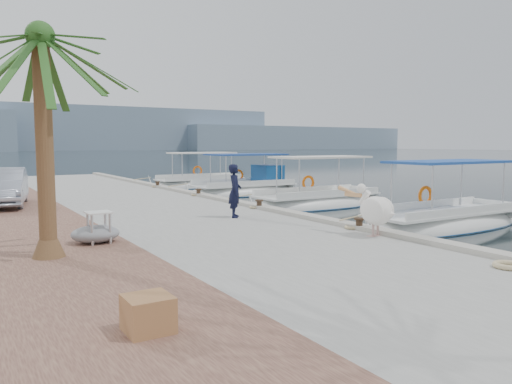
{
  "coord_description": "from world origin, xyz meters",
  "views": [
    {
      "loc": [
        -9.48,
        -13.16,
        2.77
      ],
      "look_at": [
        -1.0,
        0.66,
        1.2
      ],
      "focal_mm": 35.0,
      "sensor_mm": 36.0,
      "label": 1
    }
  ],
  "objects_px": {
    "fisherman": "(235,191)",
    "date_palm": "(40,38)",
    "fishing_caique_e": "(200,185)",
    "parked_car": "(3,187)",
    "fishing_caique_c": "(317,204)",
    "pelican": "(375,209)",
    "fishing_caique_b": "(443,225)",
    "fishing_caique_d": "(245,191)"
  },
  "relations": [
    {
      "from": "fisherman",
      "to": "date_palm",
      "type": "relative_size",
      "value": 0.31
    },
    {
      "from": "fishing_caique_e",
      "to": "parked_car",
      "type": "height_order",
      "value": "fishing_caique_e"
    },
    {
      "from": "fishing_caique_c",
      "to": "pelican",
      "type": "xyz_separation_m",
      "value": [
        -4.73,
        -8.19,
        1.03
      ]
    },
    {
      "from": "fishing_caique_c",
      "to": "parked_car",
      "type": "height_order",
      "value": "fishing_caique_c"
    },
    {
      "from": "fishing_caique_b",
      "to": "pelican",
      "type": "height_order",
      "value": "fishing_caique_b"
    },
    {
      "from": "fishing_caique_c",
      "to": "fishing_caique_d",
      "type": "bearing_deg",
      "value": 89.63
    },
    {
      "from": "date_palm",
      "to": "parked_car",
      "type": "xyz_separation_m",
      "value": [
        -0.01,
        9.7,
        -3.62
      ]
    },
    {
      "from": "fishing_caique_d",
      "to": "fishing_caique_e",
      "type": "height_order",
      "value": "same"
    },
    {
      "from": "fishing_caique_b",
      "to": "fishing_caique_c",
      "type": "xyz_separation_m",
      "value": [
        -0.01,
        6.56,
        -0.0
      ]
    },
    {
      "from": "fishing_caique_c",
      "to": "fisherman",
      "type": "distance_m",
      "value": 7.26
    },
    {
      "from": "fisherman",
      "to": "date_palm",
      "type": "bearing_deg",
      "value": 146.94
    },
    {
      "from": "fishing_caique_c",
      "to": "fishing_caique_e",
      "type": "xyz_separation_m",
      "value": [
        -0.12,
        11.75,
        0.0
      ]
    },
    {
      "from": "fishing_caique_d",
      "to": "date_palm",
      "type": "xyz_separation_m",
      "value": [
        -12.03,
        -12.74,
        4.62
      ]
    },
    {
      "from": "fishing_caique_e",
      "to": "pelican",
      "type": "bearing_deg",
      "value": -103.03
    },
    {
      "from": "fishing_caique_b",
      "to": "fisherman",
      "type": "xyz_separation_m",
      "value": [
        -6.16,
        2.89,
        1.2
      ]
    },
    {
      "from": "parked_car",
      "to": "fishing_caique_d",
      "type": "bearing_deg",
      "value": 24.14
    },
    {
      "from": "fishing_caique_b",
      "to": "pelican",
      "type": "distance_m",
      "value": 5.12
    },
    {
      "from": "fishing_caique_b",
      "to": "date_palm",
      "type": "distance_m",
      "value": 12.89
    },
    {
      "from": "fishing_caique_e",
      "to": "date_palm",
      "type": "distance_m",
      "value": 22.23
    },
    {
      "from": "fishing_caique_d",
      "to": "parked_car",
      "type": "xyz_separation_m",
      "value": [
        -12.04,
        -3.04,
        1.0
      ]
    },
    {
      "from": "fishing_caique_e",
      "to": "fishing_caique_c",
      "type": "bearing_deg",
      "value": -89.43
    },
    {
      "from": "fishing_caique_c",
      "to": "fisherman",
      "type": "relative_size",
      "value": 4.29
    },
    {
      "from": "fishing_caique_e",
      "to": "parked_car",
      "type": "distance_m",
      "value": 14.65
    },
    {
      "from": "fishing_caique_b",
      "to": "fisherman",
      "type": "relative_size",
      "value": 4.31
    },
    {
      "from": "fishing_caique_d",
      "to": "fishing_caique_e",
      "type": "relative_size",
      "value": 1.01
    },
    {
      "from": "fishing_caique_b",
      "to": "fishing_caique_d",
      "type": "xyz_separation_m",
      "value": [
        0.03,
        12.85,
        0.07
      ]
    },
    {
      "from": "fishing_caique_d",
      "to": "date_palm",
      "type": "bearing_deg",
      "value": -133.37
    },
    {
      "from": "fisherman",
      "to": "parked_car",
      "type": "relative_size",
      "value": 0.39
    },
    {
      "from": "fishing_caique_b",
      "to": "fishing_caique_e",
      "type": "relative_size",
      "value": 1.04
    },
    {
      "from": "fisherman",
      "to": "parked_car",
      "type": "distance_m",
      "value": 9.06
    },
    {
      "from": "fishing_caique_c",
      "to": "fishing_caique_e",
      "type": "bearing_deg",
      "value": 90.57
    },
    {
      "from": "fisherman",
      "to": "fishing_caique_c",
      "type": "bearing_deg",
      "value": -27.76
    },
    {
      "from": "fishing_caique_c",
      "to": "fishing_caique_e",
      "type": "height_order",
      "value": "same"
    },
    {
      "from": "fishing_caique_b",
      "to": "fisherman",
      "type": "height_order",
      "value": "fishing_caique_b"
    },
    {
      "from": "pelican",
      "to": "date_palm",
      "type": "xyz_separation_m",
      "value": [
        -7.27,
        1.74,
        3.66
      ]
    },
    {
      "from": "fishing_caique_b",
      "to": "fishing_caique_e",
      "type": "height_order",
      "value": "same"
    },
    {
      "from": "parked_car",
      "to": "fishing_caique_e",
      "type": "bearing_deg",
      "value": 45.53
    },
    {
      "from": "fisherman",
      "to": "fishing_caique_b",
      "type": "bearing_deg",
      "value": -83.68
    },
    {
      "from": "fishing_caique_c",
      "to": "fishing_caique_d",
      "type": "distance_m",
      "value": 6.29
    },
    {
      "from": "fishing_caique_e",
      "to": "parked_car",
      "type": "relative_size",
      "value": 1.62
    },
    {
      "from": "pelican",
      "to": "parked_car",
      "type": "relative_size",
      "value": 0.39
    },
    {
      "from": "pelican",
      "to": "parked_car",
      "type": "height_order",
      "value": "parked_car"
    }
  ]
}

